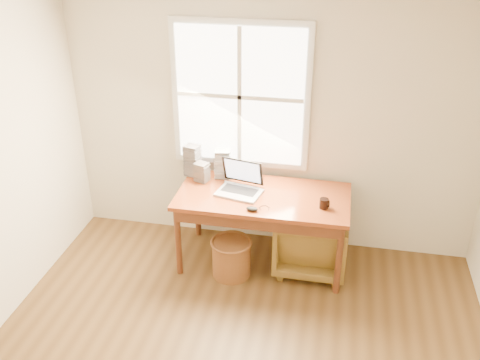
% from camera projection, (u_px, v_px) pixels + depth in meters
% --- Properties ---
extents(room_shell, '(4.04, 4.54, 2.64)m').
position_uv_depth(room_shell, '(220.00, 241.00, 3.28)').
color(room_shell, brown).
rests_on(room_shell, ground).
extents(desk, '(1.60, 0.80, 0.04)m').
position_uv_depth(desk, '(263.00, 197.00, 4.97)').
color(desk, brown).
rests_on(desk, room_shell).
extents(armchair, '(0.66, 0.68, 0.62)m').
position_uv_depth(armchair, '(311.00, 240.00, 5.08)').
color(armchair, brown).
rests_on(armchair, room_shell).
extents(wicker_stool, '(0.47, 0.47, 0.36)m').
position_uv_depth(wicker_stool, '(231.00, 258.00, 5.04)').
color(wicker_stool, brown).
rests_on(wicker_stool, room_shell).
extents(laptop, '(0.49, 0.51, 0.31)m').
position_uv_depth(laptop, '(239.00, 179.00, 4.90)').
color(laptop, '#B2B4BA').
rests_on(laptop, desk).
extents(mouse, '(0.11, 0.08, 0.04)m').
position_uv_depth(mouse, '(252.00, 209.00, 4.70)').
color(mouse, black).
rests_on(mouse, desk).
extents(coffee_mug, '(0.08, 0.08, 0.09)m').
position_uv_depth(coffee_mug, '(324.00, 203.00, 4.73)').
color(coffee_mug, black).
rests_on(coffee_mug, desk).
extents(cd_stack_a, '(0.16, 0.14, 0.29)m').
position_uv_depth(cd_stack_a, '(223.00, 164.00, 5.22)').
color(cd_stack_a, silver).
rests_on(cd_stack_a, desk).
extents(cd_stack_b, '(0.15, 0.14, 0.19)m').
position_uv_depth(cd_stack_b, '(202.00, 172.00, 5.16)').
color(cd_stack_b, '#2A2A2F').
rests_on(cd_stack_b, desk).
extents(cd_stack_c, '(0.17, 0.15, 0.32)m').
position_uv_depth(cd_stack_c, '(193.00, 160.00, 5.25)').
color(cd_stack_c, gray).
rests_on(cd_stack_c, desk).
extents(cd_stack_d, '(0.16, 0.15, 0.17)m').
position_uv_depth(cd_stack_d, '(227.00, 169.00, 5.26)').
color(cd_stack_d, silver).
rests_on(cd_stack_d, desk).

